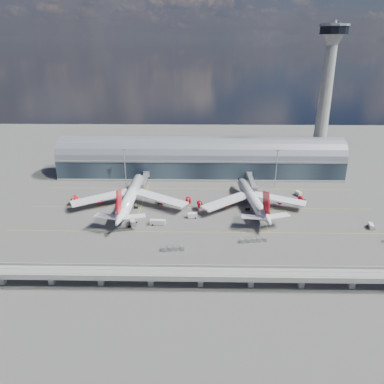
{
  "coord_description": "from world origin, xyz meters",
  "views": [
    {
      "loc": [
        -1.09,
        -179.54,
        91.68
      ],
      "look_at": [
        -4.69,
        10.0,
        14.0
      ],
      "focal_mm": 35.0,
      "sensor_mm": 36.0,
      "label": 1
    }
  ],
  "objects_px": {
    "floodlight_mast_right": "(276,167)",
    "cargo_train_1": "(254,240)",
    "service_truck_3": "(371,226)",
    "cargo_train_0": "(173,249)",
    "airliner_left": "(130,197)",
    "service_truck_4": "(298,193)",
    "floodlight_mast_left": "(125,166)",
    "service_truck_2": "(158,222)",
    "service_truck_0": "(133,223)",
    "airliner_right": "(253,200)",
    "control_tower": "(325,102)",
    "service_truck_5": "(162,201)",
    "service_truck_1": "(192,216)"
  },
  "relations": [
    {
      "from": "cargo_train_0",
      "to": "cargo_train_1",
      "type": "distance_m",
      "value": 39.75
    },
    {
      "from": "floodlight_mast_right",
      "to": "service_truck_5",
      "type": "bearing_deg",
      "value": -158.26
    },
    {
      "from": "service_truck_0",
      "to": "cargo_train_1",
      "type": "xyz_separation_m",
      "value": [
        61.94,
        -16.44,
        -0.62
      ]
    },
    {
      "from": "service_truck_5",
      "to": "service_truck_3",
      "type": "bearing_deg",
      "value": -63.34
    },
    {
      "from": "airliner_left",
      "to": "cargo_train_0",
      "type": "bearing_deg",
      "value": -59.25
    },
    {
      "from": "floodlight_mast_left",
      "to": "airliner_left",
      "type": "xyz_separation_m",
      "value": [
        9.03,
        -34.9,
        -7.12
      ]
    },
    {
      "from": "airliner_left",
      "to": "service_truck_4",
      "type": "distance_m",
      "value": 105.0
    },
    {
      "from": "service_truck_0",
      "to": "service_truck_4",
      "type": "distance_m",
      "value": 106.92
    },
    {
      "from": "floodlight_mast_right",
      "to": "service_truck_3",
      "type": "distance_m",
      "value": 71.83
    },
    {
      "from": "airliner_left",
      "to": "cargo_train_1",
      "type": "height_order",
      "value": "airliner_left"
    },
    {
      "from": "floodlight_mast_left",
      "to": "service_truck_3",
      "type": "relative_size",
      "value": 4.79
    },
    {
      "from": "control_tower",
      "to": "floodlight_mast_right",
      "type": "height_order",
      "value": "control_tower"
    },
    {
      "from": "cargo_train_0",
      "to": "service_truck_3",
      "type": "bearing_deg",
      "value": -70.73
    },
    {
      "from": "service_truck_1",
      "to": "airliner_left",
      "type": "bearing_deg",
      "value": 62.98
    },
    {
      "from": "control_tower",
      "to": "service_truck_1",
      "type": "xyz_separation_m",
      "value": [
        -89.4,
        -76.7,
        -50.17
      ]
    },
    {
      "from": "airliner_left",
      "to": "service_truck_4",
      "type": "xyz_separation_m",
      "value": [
        103.03,
        19.56,
        -5.16
      ]
    },
    {
      "from": "control_tower",
      "to": "service_truck_4",
      "type": "xyz_separation_m",
      "value": [
        -22.94,
        -43.35,
        -50.29
      ]
    },
    {
      "from": "floodlight_mast_left",
      "to": "service_truck_1",
      "type": "bearing_deg",
      "value": -46.88
    },
    {
      "from": "airliner_left",
      "to": "airliner_right",
      "type": "distance_m",
      "value": 71.21
    },
    {
      "from": "control_tower",
      "to": "cargo_train_0",
      "type": "distance_m",
      "value": 156.6
    },
    {
      "from": "service_truck_3",
      "to": "cargo_train_0",
      "type": "distance_m",
      "value": 104.77
    },
    {
      "from": "cargo_train_1",
      "to": "service_truck_0",
      "type": "bearing_deg",
      "value": 84.6
    },
    {
      "from": "floodlight_mast_left",
      "to": "service_truck_2",
      "type": "height_order",
      "value": "floodlight_mast_left"
    },
    {
      "from": "airliner_left",
      "to": "cargo_train_0",
      "type": "height_order",
      "value": "airliner_left"
    },
    {
      "from": "airliner_right",
      "to": "cargo_train_0",
      "type": "distance_m",
      "value": 64.71
    },
    {
      "from": "airliner_right",
      "to": "service_truck_5",
      "type": "xyz_separation_m",
      "value": [
        -53.28,
        6.08,
        -4.17
      ]
    },
    {
      "from": "floodlight_mast_right",
      "to": "service_truck_2",
      "type": "bearing_deg",
      "value": -141.75
    },
    {
      "from": "service_truck_1",
      "to": "service_truck_5",
      "type": "xyz_separation_m",
      "value": [
        -18.65,
        19.56,
        -0.09
      ]
    },
    {
      "from": "floodlight_mast_left",
      "to": "airliner_left",
      "type": "distance_m",
      "value": 36.75
    },
    {
      "from": "floodlight_mast_left",
      "to": "service_truck_4",
      "type": "bearing_deg",
      "value": -7.8
    },
    {
      "from": "service_truck_3",
      "to": "cargo_train_1",
      "type": "relative_size",
      "value": 0.39
    },
    {
      "from": "control_tower",
      "to": "service_truck_3",
      "type": "bearing_deg",
      "value": -87.29
    },
    {
      "from": "floodlight_mast_right",
      "to": "service_truck_4",
      "type": "distance_m",
      "value": 23.06
    },
    {
      "from": "service_truck_5",
      "to": "cargo_train_1",
      "type": "relative_size",
      "value": 0.41
    },
    {
      "from": "service_truck_1",
      "to": "service_truck_0",
      "type": "bearing_deg",
      "value": 100.2
    },
    {
      "from": "airliner_left",
      "to": "service_truck_5",
      "type": "relative_size",
      "value": 13.33
    },
    {
      "from": "control_tower",
      "to": "service_truck_4",
      "type": "bearing_deg",
      "value": -117.89
    },
    {
      "from": "service_truck_1",
      "to": "floodlight_mast_left",
      "type": "bearing_deg",
      "value": 36.77
    },
    {
      "from": "airliner_right",
      "to": "service_truck_2",
      "type": "bearing_deg",
      "value": -164.93
    },
    {
      "from": "service_truck_0",
      "to": "service_truck_2",
      "type": "relative_size",
      "value": 0.94
    },
    {
      "from": "service_truck_5",
      "to": "cargo_train_1",
      "type": "distance_m",
      "value": 66.81
    },
    {
      "from": "airliner_left",
      "to": "service_truck_0",
      "type": "xyz_separation_m",
      "value": [
        5.01,
        -23.17,
        -4.94
      ]
    },
    {
      "from": "floodlight_mast_left",
      "to": "service_truck_2",
      "type": "distance_m",
      "value": 64.62
    },
    {
      "from": "service_truck_5",
      "to": "control_tower",
      "type": "bearing_deg",
      "value": -20.58
    },
    {
      "from": "floodlight_mast_left",
      "to": "airliner_left",
      "type": "relative_size",
      "value": 0.34
    },
    {
      "from": "service_truck_3",
      "to": "service_truck_4",
      "type": "xyz_separation_m",
      "value": [
        -27.06,
        43.61,
        0.09
      ]
    },
    {
      "from": "service_truck_0",
      "to": "service_truck_1",
      "type": "relative_size",
      "value": 1.48
    },
    {
      "from": "floodlight_mast_right",
      "to": "cargo_train_1",
      "type": "xyz_separation_m",
      "value": [
        -24.01,
        -74.51,
        -12.69
      ]
    },
    {
      "from": "floodlight_mast_right",
      "to": "cargo_train_0",
      "type": "bearing_deg",
      "value": -126.99
    },
    {
      "from": "airliner_right",
      "to": "cargo_train_0",
      "type": "relative_size",
      "value": 6.02
    }
  ]
}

